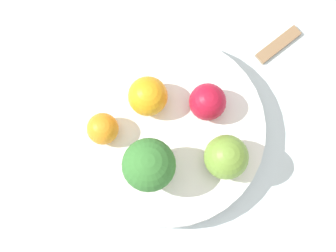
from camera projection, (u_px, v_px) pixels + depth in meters
ground_plane at (168, 137)px, 0.76m from camera, size 6.00×6.00×0.00m
table_surface at (168, 135)px, 0.75m from camera, size 1.20×1.20×0.02m
bowl at (168, 131)px, 0.73m from camera, size 0.25×0.25×0.03m
broccoli at (149, 165)px, 0.65m from camera, size 0.06×0.06×0.08m
apple_red at (208, 102)px, 0.69m from camera, size 0.05×0.05×0.05m
apple_green at (226, 157)px, 0.67m from camera, size 0.05×0.05×0.05m
orange_front at (148, 96)px, 0.69m from camera, size 0.05×0.05×0.05m
orange_back at (103, 129)px, 0.69m from camera, size 0.04×0.04×0.04m
spoon at (278, 45)px, 0.77m from camera, size 0.07×0.04×0.01m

